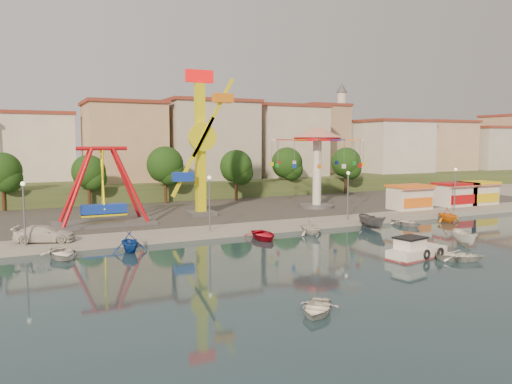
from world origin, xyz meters
TOP-DOWN VIEW (x-y plane):
  - ground at (0.00, 0.00)m, footprint 200.00×200.00m
  - quay_deck at (0.00, 62.00)m, footprint 200.00×100.00m
  - asphalt_pad at (0.00, 30.00)m, footprint 90.00×28.00m
  - hill_terrace at (0.00, 67.00)m, footprint 200.00×60.00m
  - pirate_ship_ride at (-16.53, 21.14)m, footprint 10.00×5.00m
  - kamikaze_tower at (-5.17, 22.61)m, footprint 5.37×3.10m
  - wave_swinger at (10.31, 22.84)m, footprint 11.60×11.60m
  - booth_left at (20.01, 16.49)m, footprint 5.40×3.78m
  - booth_mid at (27.86, 16.49)m, footprint 5.40×3.78m
  - booth_right at (32.03, 16.49)m, footprint 5.40×3.78m
  - lamp_post_0 at (-24.00, 13.00)m, footprint 0.14×0.14m
  - lamp_post_1 at (-8.00, 13.00)m, footprint 0.14×0.14m
  - lamp_post_2 at (8.00, 13.00)m, footprint 0.14×0.14m
  - lamp_post_3 at (24.00, 13.00)m, footprint 0.14×0.14m
  - tree_0 at (-26.00, 36.98)m, footprint 4.60×4.60m
  - tree_1 at (-16.00, 36.24)m, footprint 4.35×4.35m
  - tree_2 at (-6.00, 35.81)m, footprint 5.02×5.02m
  - tree_3 at (4.00, 34.36)m, footprint 4.68×4.68m
  - tree_4 at (14.00, 37.35)m, footprint 4.86×4.86m
  - tree_5 at (24.00, 35.54)m, footprint 4.83×4.83m
  - building_1 at (-21.33, 51.38)m, footprint 12.33×9.01m
  - building_2 at (-8.19, 51.96)m, footprint 11.95×9.28m
  - building_3 at (5.60, 48.80)m, footprint 12.59×10.50m
  - building_4 at (19.07, 52.20)m, footprint 10.75×9.23m
  - building_5 at (32.37, 50.33)m, footprint 12.77×10.96m
  - building_6 at (44.15, 48.77)m, footprint 8.23×8.98m
  - building_7 at (56.03, 53.70)m, footprint 11.59×10.93m
  - building_8 at (69.93, 47.19)m, footprint 12.84×9.28m
  - minaret at (36.00, 54.00)m, footprint 2.80×2.80m
  - cabin_motorboat at (3.55, -2.07)m, footprint 5.55×3.00m
  - rowboat_a at (5.96, -4.21)m, footprint 4.29×4.25m
  - rowboat_b at (-10.38, -9.57)m, footprint 3.79×3.84m
  - skiff at (10.86, -0.38)m, footprint 2.54×3.77m
  - van at (-22.49, 14.00)m, footprint 5.31×3.44m
  - moored_boat_0 at (-21.48, 9.80)m, footprint 3.22×4.22m
  - moored_boat_1 at (-16.24, 9.80)m, footprint 2.76×3.20m
  - moored_boat_3 at (-3.89, 9.80)m, footprint 3.37×4.37m
  - moored_boat_4 at (1.25, 9.80)m, footprint 2.92×3.22m
  - moored_boat_5 at (8.82, 9.80)m, footprint 1.64×4.05m
  - moored_boat_6 at (13.54, 9.80)m, footprint 3.00×3.91m
  - moored_boat_7 at (19.53, 9.80)m, footprint 3.01×3.40m

SIDE VIEW (x-z plane):
  - ground at x=0.00m, z-range 0.00..0.00m
  - quay_deck at x=0.00m, z-range 0.00..0.60m
  - rowboat_b at x=-10.38m, z-range 0.00..0.65m
  - rowboat_a at x=5.96m, z-range 0.00..0.73m
  - moored_boat_6 at x=13.54m, z-range 0.00..0.75m
  - moored_boat_0 at x=-21.48m, z-range 0.00..0.82m
  - moored_boat_3 at x=-3.89m, z-range 0.00..0.84m
  - cabin_motorboat at x=3.55m, z-range -0.43..1.42m
  - asphalt_pad at x=0.00m, z-range 0.60..0.61m
  - skiff at x=10.86m, z-range 0.00..1.36m
  - moored_boat_4 at x=1.25m, z-range 0.00..1.47m
  - moored_boat_5 at x=8.82m, z-range 0.00..1.55m
  - moored_boat_7 at x=19.53m, z-range 0.00..1.67m
  - moored_boat_1 at x=-16.24m, z-range 0.00..1.68m
  - van at x=-22.49m, z-range 0.60..2.03m
  - hill_terrace at x=0.00m, z-range 0.00..3.00m
  - booth_left at x=20.01m, z-range 0.62..3.70m
  - booth_mid at x=27.86m, z-range 0.62..3.70m
  - booth_right at x=32.03m, z-range 0.62..3.70m
  - lamp_post_0 at x=-24.00m, z-range 0.60..5.60m
  - lamp_post_1 at x=-8.00m, z-range 0.60..5.60m
  - lamp_post_2 at x=8.00m, z-range 0.60..5.60m
  - lamp_post_3 at x=24.00m, z-range 0.60..5.60m
  - pirate_ship_ride at x=-16.53m, z-range 0.39..8.39m
  - tree_1 at x=-16.00m, z-range 1.80..8.60m
  - tree_0 at x=-26.00m, z-range 1.87..9.07m
  - tree_3 at x=4.00m, z-range 1.90..9.21m
  - tree_5 at x=24.00m, z-range 1.94..9.48m
  - tree_4 at x=14.00m, z-range 1.95..9.55m
  - tree_2 at x=-6.00m, z-range 1.99..9.84m
  - building_1 at x=-21.33m, z-range 3.00..11.63m
  - building_7 at x=56.03m, z-range 3.00..11.76m
  - building_3 at x=5.60m, z-range 3.00..12.20m
  - building_4 at x=19.07m, z-range 3.00..12.24m
  - wave_swinger at x=10.31m, z-range 3.00..13.40m
  - kamikaze_tower at x=-5.17m, z-range 0.30..16.80m
  - building_5 at x=32.37m, z-range 3.00..14.21m
  - building_2 at x=-8.19m, z-range 3.00..14.23m
  - building_6 at x=44.15m, z-range 3.00..15.36m
  - building_8 at x=69.93m, z-range 3.00..15.58m
  - minaret at x=36.00m, z-range 3.55..21.55m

